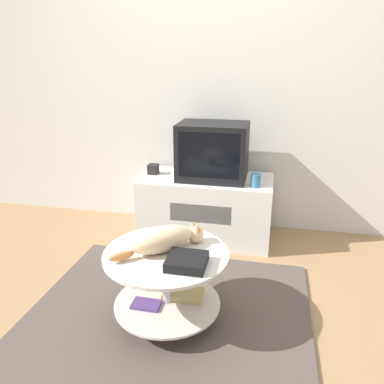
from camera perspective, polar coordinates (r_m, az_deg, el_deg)
name	(u,v)px	position (r m, az deg, el deg)	size (l,w,h in m)	color
ground_plane	(165,324)	(2.32, -4.17, -19.42)	(12.00, 12.00, 0.00)	#93704C
wall_back	(211,79)	(3.30, 2.99, 16.84)	(8.00, 0.05, 2.60)	silver
rug	(165,323)	(2.32, -4.17, -19.23)	(1.67, 1.59, 0.02)	#4C423D
tv_stand	(206,208)	(3.18, 2.17, -2.40)	(1.08, 0.53, 0.53)	silver
tv	(213,151)	(3.02, 3.19, 6.21)	(0.55, 0.40, 0.45)	black
speaker	(153,169)	(3.20, -5.93, 3.50)	(0.08, 0.08, 0.08)	black
mug	(256,180)	(2.89, 9.67, 1.74)	(0.08, 0.08, 0.10)	teal
coffee_table	(167,278)	(2.18, -3.76, -12.95)	(0.70, 0.70, 0.43)	#B2B2B7
dvd_box	(187,261)	(1.96, -0.79, -10.53)	(0.20, 0.19, 0.05)	black
cat	(164,239)	(2.09, -4.24, -7.17)	(0.45, 0.41, 0.14)	beige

